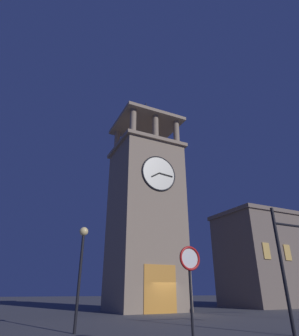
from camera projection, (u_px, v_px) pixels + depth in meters
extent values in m
plane|color=#4C4C51|center=(172.00, 314.00, 23.24)|extent=(200.00, 200.00, 0.00)
cube|color=gray|center=(145.00, 223.00, 30.03)|extent=(6.75, 6.51, 16.99)
cube|color=gray|center=(146.00, 151.00, 33.54)|extent=(7.35, 7.11, 0.40)
cylinder|color=gray|center=(176.00, 133.00, 33.17)|extent=(0.70, 0.70, 3.13)
cylinder|color=gray|center=(155.00, 128.00, 32.07)|extent=(0.70, 0.70, 3.13)
cylinder|color=gray|center=(133.00, 122.00, 30.97)|extent=(0.70, 0.70, 3.13)
cylinder|color=gray|center=(156.00, 152.00, 37.55)|extent=(0.70, 0.70, 3.13)
cylinder|color=gray|center=(137.00, 147.00, 36.45)|extent=(0.70, 0.70, 3.13)
cylinder|color=gray|center=(117.00, 143.00, 35.35)|extent=(0.70, 0.70, 3.13)
cube|color=gray|center=(146.00, 126.00, 34.98)|extent=(7.35, 7.11, 0.40)
cylinder|color=black|center=(146.00, 114.00, 35.71)|extent=(0.12, 0.12, 3.22)
cylinder|color=silver|center=(159.00, 173.00, 29.13)|extent=(3.74, 0.12, 3.74)
torus|color=black|center=(159.00, 173.00, 29.11)|extent=(3.90, 0.16, 3.90)
cube|color=black|center=(156.00, 175.00, 28.76)|extent=(0.93, 0.06, 0.65)
cube|color=black|center=(166.00, 175.00, 29.33)|extent=(1.59, 0.06, 0.27)
cube|color=orange|center=(160.00, 288.00, 24.76)|extent=(3.20, 0.24, 4.00)
cube|color=#75665B|center=(282.00, 261.00, 37.18)|extent=(16.82, 7.55, 10.82)
cube|color=#75665B|center=(274.00, 219.00, 39.47)|extent=(17.22, 7.95, 0.50)
cube|color=#E0B259|center=(287.00, 253.00, 32.91)|extent=(1.00, 0.12, 1.80)
cube|color=#E0B259|center=(266.00, 251.00, 31.58)|extent=(1.00, 0.12, 1.80)
cylinder|color=black|center=(282.00, 266.00, 13.12)|extent=(0.16, 0.16, 5.65)
cylinder|color=black|center=(298.00, 226.00, 14.62)|extent=(3.42, 0.12, 0.12)
cylinder|color=black|center=(79.00, 282.00, 13.44)|extent=(0.14, 0.14, 4.37)
sphere|color=#F9DB8C|center=(84.00, 231.00, 14.42)|extent=(0.44, 0.44, 0.44)
cylinder|color=black|center=(191.00, 303.00, 8.71)|extent=(0.08, 0.08, 2.85)
cylinder|color=white|center=(189.00, 258.00, 9.22)|extent=(0.70, 0.04, 0.70)
torus|color=red|center=(190.00, 258.00, 9.20)|extent=(0.78, 0.08, 0.78)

